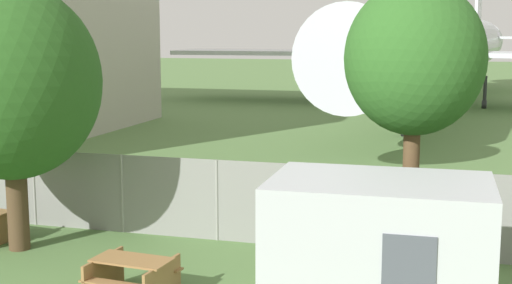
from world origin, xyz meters
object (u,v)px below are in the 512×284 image
portable_cabin (379,250)px  tree_far_right (415,60)px  picnic_bench_near_cabin (132,274)px  tree_left_of_cabin (11,82)px  airplane (447,47)px

portable_cabin → tree_far_right: tree_far_right is taller
portable_cabin → picnic_bench_near_cabin: 4.75m
tree_left_of_cabin → tree_far_right: (8.81, 2.81, 0.50)m
airplane → tree_far_right: 31.35m
airplane → picnic_bench_near_cabin: bearing=-1.0°
airplane → tree_far_right: airplane is taller
airplane → portable_cabin: airplane is taller
picnic_bench_near_cabin → tree_far_right: (4.89, 4.86, 3.97)m
airplane → picnic_bench_near_cabin: 36.73m
tree_far_right → airplane: bearing=89.8°
picnic_bench_near_cabin → tree_left_of_cabin: size_ratio=0.26×
tree_left_of_cabin → tree_far_right: bearing=17.7°
portable_cabin → picnic_bench_near_cabin: size_ratio=2.39×
tree_left_of_cabin → airplane: bearing=75.4°
portable_cabin → tree_far_right: (0.22, 4.63, 3.16)m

